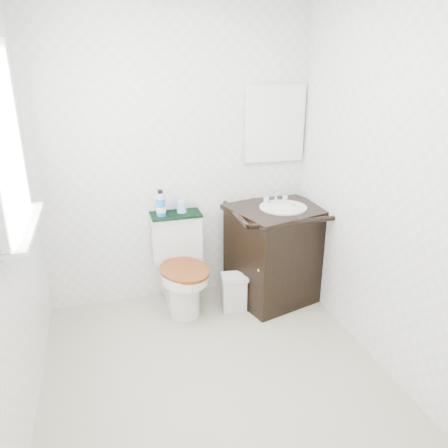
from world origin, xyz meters
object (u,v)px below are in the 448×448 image
toilet (180,269)px  cup (182,206)px  trash_bin (234,292)px  mouthwash_bottle (161,204)px  vanity (276,251)px

toilet → cup: 0.51m
trash_bin → cup: 0.82m
toilet → mouthwash_bottle: size_ratio=3.59×
trash_bin → cup: bearing=139.3°
vanity → mouthwash_bottle: mouthwash_bottle is taller
toilet → trash_bin: toilet is taller
mouthwash_bottle → cup: (0.17, 0.03, -0.05)m
toilet → mouthwash_bottle: 0.56m
mouthwash_bottle → cup: mouthwash_bottle is taller
mouthwash_bottle → trash_bin: bearing=-27.4°
toilet → trash_bin: (0.41, -0.17, -0.18)m
trash_bin → cup: (-0.36, 0.31, 0.67)m
toilet → trash_bin: 0.48m
cup → vanity: bearing=-15.0°
vanity → trash_bin: (-0.40, -0.10, -0.28)m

